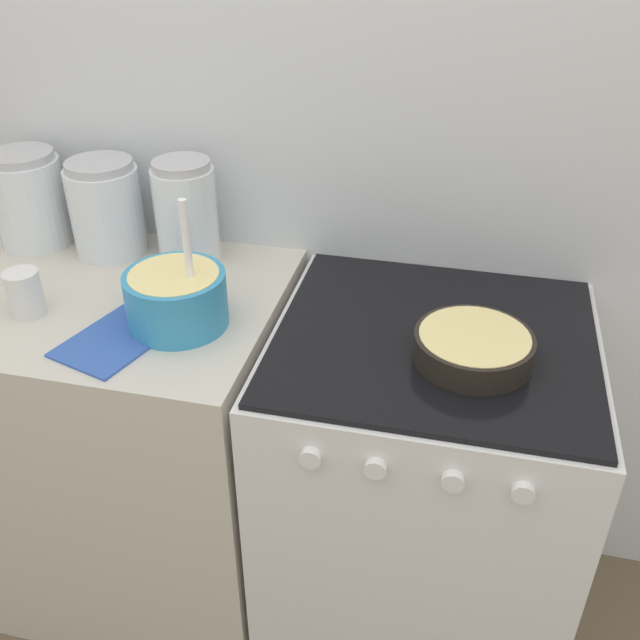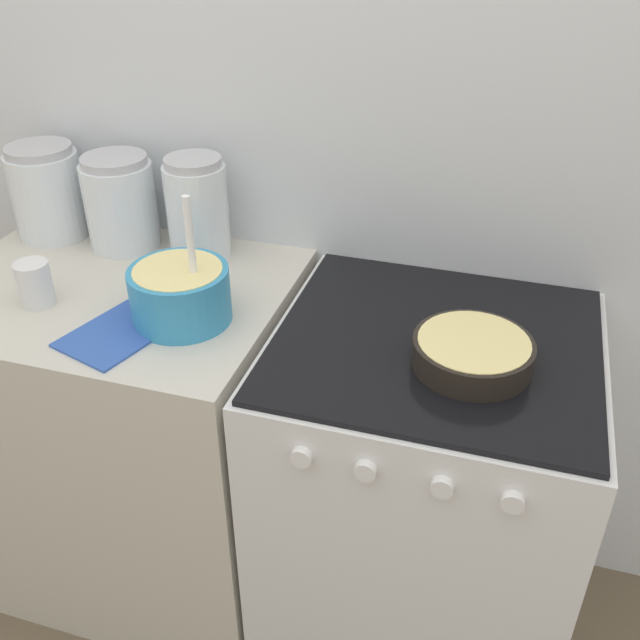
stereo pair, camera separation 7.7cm
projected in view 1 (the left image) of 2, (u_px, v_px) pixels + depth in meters
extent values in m
cube|color=silver|center=(308.00, 130.00, 1.65)|extent=(4.60, 0.05, 2.40)
cube|color=beige|center=(129.00, 443.00, 1.85)|extent=(0.80, 0.63, 0.90)
cube|color=silver|center=(419.00, 494.00, 1.71)|extent=(0.67, 0.63, 0.89)
cube|color=black|center=(435.00, 338.00, 1.46)|extent=(0.65, 0.61, 0.01)
cylinder|color=white|center=(311.00, 458.00, 1.27)|extent=(0.04, 0.02, 0.04)
cylinder|color=white|center=(376.00, 468.00, 1.25)|extent=(0.04, 0.02, 0.04)
cylinder|color=white|center=(453.00, 481.00, 1.23)|extent=(0.04, 0.02, 0.04)
cylinder|color=white|center=(523.00, 493.00, 1.20)|extent=(0.04, 0.02, 0.04)
cylinder|color=#338CBF|center=(177.00, 299.00, 1.47)|extent=(0.21, 0.21, 0.12)
cylinder|color=#EFDB8C|center=(175.00, 287.00, 1.45)|extent=(0.18, 0.18, 0.06)
cylinder|color=white|center=(189.00, 261.00, 1.41)|extent=(0.02, 0.02, 0.26)
cylinder|color=black|center=(473.00, 348.00, 1.38)|extent=(0.23, 0.23, 0.06)
cylinder|color=#EFDB8C|center=(474.00, 345.00, 1.37)|extent=(0.21, 0.21, 0.05)
cylinder|color=silver|center=(30.00, 202.00, 1.77)|extent=(0.18, 0.18, 0.22)
cylinder|color=white|center=(34.00, 218.00, 1.79)|extent=(0.16, 0.16, 0.13)
cylinder|color=#B2B2B7|center=(19.00, 156.00, 1.71)|extent=(0.16, 0.16, 0.02)
cylinder|color=silver|center=(107.00, 211.00, 1.73)|extent=(0.17, 0.17, 0.21)
cylinder|color=red|center=(109.00, 227.00, 1.75)|extent=(0.15, 0.15, 0.13)
cylinder|color=#B2B2B7|center=(99.00, 165.00, 1.67)|extent=(0.16, 0.16, 0.02)
cylinder|color=silver|center=(186.00, 216.00, 1.69)|extent=(0.15, 0.15, 0.23)
cylinder|color=olive|center=(188.00, 233.00, 1.71)|extent=(0.13, 0.13, 0.14)
cylinder|color=#B2B2B7|center=(181.00, 165.00, 1.62)|extent=(0.13, 0.13, 0.02)
cylinder|color=silver|center=(25.00, 293.00, 1.51)|extent=(0.07, 0.07, 0.10)
cube|color=#3359B2|center=(118.00, 338.00, 1.45)|extent=(0.22, 0.27, 0.01)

